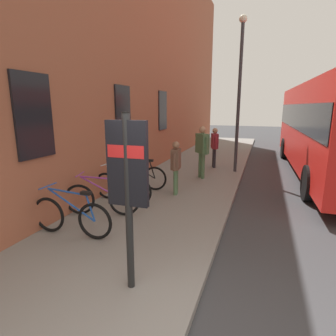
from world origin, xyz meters
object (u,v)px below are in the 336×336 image
object	(u,v)px
pedestrian_by_facade	(202,147)
street_lamp	(240,84)
pedestrian_crossing_street	(215,144)
bicycle_under_window	(71,217)
pedestrian_near_bus	(176,163)
transit_info_sign	(128,176)
city_bus	(332,125)
bicycle_beside_lamp	(139,176)
bicycle_mid_rack	(122,187)
bicycle_by_door	(102,199)

from	to	relation	value
pedestrian_by_facade	street_lamp	xyz separation A→B (m)	(1.40, -1.01, 2.16)
pedestrian_crossing_street	street_lamp	size ratio (longest dim) A/B	0.29
bicycle_under_window	pedestrian_near_bus	distance (m)	3.35
bicycle_under_window	transit_info_sign	world-z (taller)	transit_info_sign
bicycle_under_window	pedestrian_crossing_street	bearing A→B (deg)	-12.32
city_bus	pedestrian_crossing_street	bearing A→B (deg)	97.43
bicycle_under_window	transit_info_sign	distance (m)	2.38
transit_info_sign	pedestrian_near_bus	bearing A→B (deg)	9.16
bicycle_beside_lamp	street_lamp	xyz separation A→B (m)	(3.31, -2.53, 2.87)
bicycle_beside_lamp	pedestrian_crossing_street	bearing A→B (deg)	-23.48
city_bus	bicycle_under_window	bearing A→B (deg)	142.77
bicycle_mid_rack	city_bus	xyz separation A→B (m)	(5.46, -5.75, 1.41)
pedestrian_by_facade	street_lamp	bearing A→B (deg)	-35.92
bicycle_by_door	street_lamp	bearing A→B (deg)	-24.09
bicycle_under_window	transit_info_sign	size ratio (longest dim) A/B	0.74
pedestrian_crossing_street	pedestrian_by_facade	xyz separation A→B (m)	(-1.84, 0.11, 0.11)
bicycle_mid_rack	pedestrian_crossing_street	distance (m)	5.18
bicycle_beside_lamp	transit_info_sign	size ratio (longest dim) A/B	0.74
bicycle_under_window	pedestrian_near_bus	bearing A→B (deg)	-19.81
bicycle_by_door	pedestrian_by_facade	world-z (taller)	pedestrian_by_facade
bicycle_mid_rack	pedestrian_by_facade	xyz separation A→B (m)	(3.07, -1.43, 0.71)
city_bus	street_lamp	xyz separation A→B (m)	(-0.99, 3.30, 1.46)
pedestrian_near_bus	bicycle_under_window	bearing A→B (deg)	160.19
pedestrian_by_facade	street_lamp	distance (m)	2.76
pedestrian_near_bus	bicycle_mid_rack	bearing A→B (deg)	132.12
pedestrian_crossing_street	street_lamp	distance (m)	2.49
bicycle_under_window	pedestrian_by_facade	world-z (taller)	pedestrian_by_facade
bicycle_under_window	street_lamp	size ratio (longest dim) A/B	0.32
pedestrian_near_bus	pedestrian_crossing_street	size ratio (longest dim) A/B	0.94
pedestrian_crossing_street	bicycle_mid_rack	bearing A→B (deg)	162.51
bicycle_under_window	pedestrian_crossing_street	world-z (taller)	pedestrian_crossing_street
bicycle_beside_lamp	pedestrian_crossing_street	world-z (taller)	pedestrian_crossing_street
bicycle_beside_lamp	pedestrian_near_bus	bearing A→B (deg)	-96.05
city_bus	pedestrian_by_facade	size ratio (longest dim) A/B	5.89
pedestrian_crossing_street	city_bus	bearing A→B (deg)	-82.57
bicycle_under_window	bicycle_beside_lamp	world-z (taller)	same
bicycle_by_door	street_lamp	size ratio (longest dim) A/B	0.31
city_bus	street_lamp	world-z (taller)	street_lamp
bicycle_under_window	pedestrian_by_facade	distance (m)	5.39
bicycle_under_window	pedestrian_near_bus	size ratio (longest dim) A/B	1.17
pedestrian_crossing_street	transit_info_sign	bearing A→B (deg)	-178.16
city_bus	pedestrian_near_bus	xyz separation A→B (m)	(-4.43, 4.61, -0.87)
bicycle_under_window	transit_info_sign	xyz separation A→B (m)	(-1.01, -1.78, 1.21)
transit_info_sign	pedestrian_crossing_street	distance (m)	8.03
bicycle_under_window	bicycle_beside_lamp	size ratio (longest dim) A/B	1.00
city_bus	pedestrian_near_bus	world-z (taller)	city_bus
city_bus	pedestrian_by_facade	xyz separation A→B (m)	(-2.39, 4.31, -0.70)
bicycle_mid_rack	city_bus	distance (m)	8.05
pedestrian_near_bus	street_lamp	distance (m)	4.35
pedestrian_by_facade	bicycle_under_window	bearing A→B (deg)	164.64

